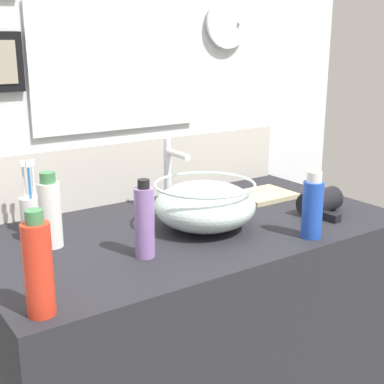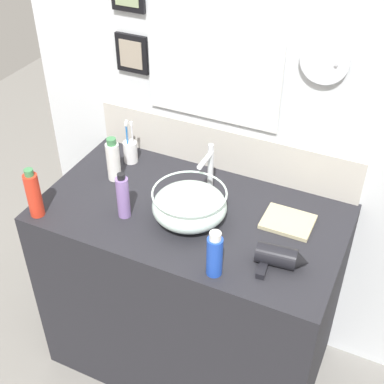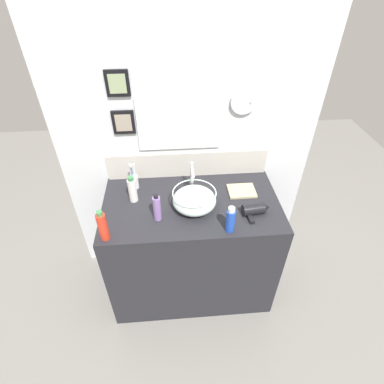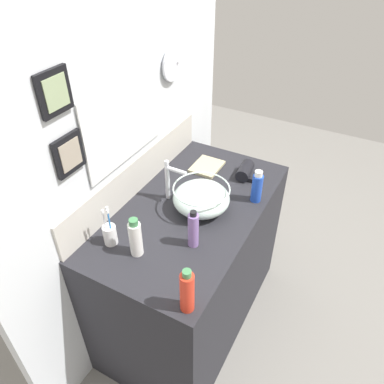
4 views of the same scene
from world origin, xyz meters
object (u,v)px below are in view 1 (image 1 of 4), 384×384
toothbrush_cup (32,213)px  hand_towel (264,195)px  shampoo_bottle (313,207)px  lotion_bottle (38,267)px  spray_bottle (145,221)px  hair_drier (323,201)px  faucet (170,171)px  glass_bowl_sink (205,205)px  soap_dispenser (50,212)px

toothbrush_cup → hand_towel: size_ratio=1.07×
toothbrush_cup → shampoo_bottle: size_ratio=1.12×
lotion_bottle → toothbrush_cup: bearing=73.5°
toothbrush_cup → spray_bottle: toothbrush_cup is taller
hair_drier → lotion_bottle: lotion_bottle is taller
faucet → lotion_bottle: bearing=-143.7°
hair_drier → glass_bowl_sink: bearing=167.3°
faucet → hair_drier: size_ratio=1.22×
toothbrush_cup → lotion_bottle: bearing=-106.5°
faucet → spray_bottle: size_ratio=1.17×
toothbrush_cup → lotion_bottle: lotion_bottle is taller
soap_dispenser → faucet: bearing=9.7°
hair_drier → shampoo_bottle: 0.24m
toothbrush_cup → soap_dispenser: bearing=-88.4°
faucet → toothbrush_cup: bearing=170.0°
toothbrush_cup → spray_bottle: bearing=-63.4°
hand_towel → toothbrush_cup: bearing=171.6°
toothbrush_cup → faucet: bearing=-10.0°
faucet → toothbrush_cup: faucet is taller
hair_drier → hand_towel: bearing=99.7°
glass_bowl_sink → spray_bottle: size_ratio=1.46×
spray_bottle → soap_dispenser: bearing=130.2°
glass_bowl_sink → faucet: 0.19m
spray_bottle → hand_towel: size_ratio=1.03×
shampoo_bottle → toothbrush_cup: bearing=142.1°
lotion_bottle → hand_towel: size_ratio=1.12×
hair_drier → hand_towel: hair_drier is taller
glass_bowl_sink → hand_towel: 0.39m
spray_bottle → soap_dispenser: soap_dispenser is taller
spray_bottle → lotion_bottle: size_ratio=0.92×
hair_drier → shampoo_bottle: size_ratio=1.04×
faucet → shampoo_bottle: size_ratio=1.26×
soap_dispenser → hair_drier: bearing=-14.1°
hair_drier → toothbrush_cup: toothbrush_cup is taller
hand_towel → lotion_bottle: bearing=-158.0°
shampoo_bottle → faucet: bearing=116.3°
faucet → soap_dispenser: faucet is taller
toothbrush_cup → lotion_bottle: size_ratio=0.96×
spray_bottle → soap_dispenser: 0.26m
glass_bowl_sink → lotion_bottle: size_ratio=1.35×
lotion_bottle → soap_dispenser: bearing=66.5°
glass_bowl_sink → toothbrush_cup: 0.49m
shampoo_bottle → spray_bottle: bearing=162.8°
toothbrush_cup → hand_towel: (0.77, -0.11, -0.05)m
hair_drier → lotion_bottle: (-0.95, -0.14, 0.06)m
lotion_bottle → hand_towel: lotion_bottle is taller
toothbrush_cup → shampoo_bottle: (0.62, -0.48, 0.03)m
lotion_bottle → hand_towel: (0.91, 0.37, -0.09)m
faucet → soap_dispenser: size_ratio=1.17×
hair_drier → hand_towel: (-0.04, 0.23, -0.03)m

